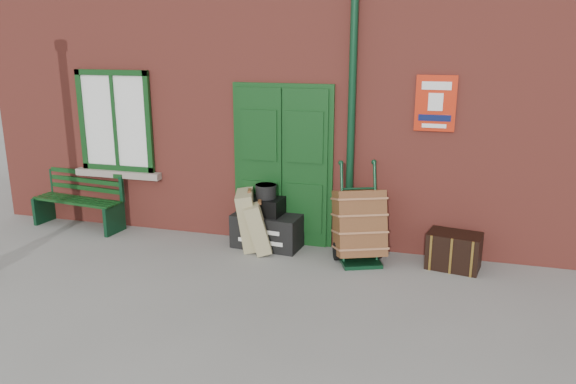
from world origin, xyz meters
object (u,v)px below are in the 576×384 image
(houdini_trunk, at_px, (268,230))
(porter_trolley, at_px, (359,225))
(bench, at_px, (80,198))
(dark_trunk, at_px, (454,251))

(houdini_trunk, height_order, porter_trolley, porter_trolley)
(bench, relative_size, houdini_trunk, 1.58)
(porter_trolley, xyz_separation_m, dark_trunk, (1.21, 0.08, -0.26))
(porter_trolley, distance_m, dark_trunk, 1.24)
(porter_trolley, bearing_deg, bench, 154.70)
(houdini_trunk, bearing_deg, bench, -175.51)
(bench, distance_m, porter_trolley, 4.38)
(bench, distance_m, dark_trunk, 5.59)
(houdini_trunk, distance_m, porter_trolley, 1.35)
(bench, xyz_separation_m, porter_trolley, (4.37, -0.22, 0.05))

